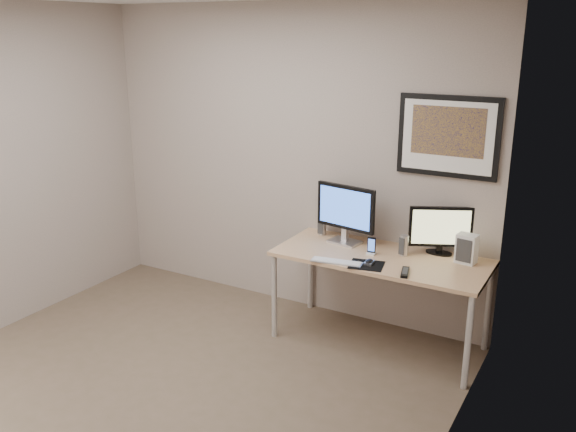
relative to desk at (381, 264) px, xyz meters
name	(u,v)px	position (x,y,z in m)	size (l,w,h in m)	color
floor	(167,391)	(-1.00, -1.35, -0.66)	(3.60, 3.60, 0.00)	brown
room	(197,143)	(-1.00, -0.90, 0.98)	(3.60, 3.60, 3.60)	white
desk	(381,264)	(0.00, 0.00, 0.00)	(1.60, 0.70, 0.73)	#9D714C
framed_art	(448,136)	(0.35, 0.33, 0.96)	(0.75, 0.04, 0.60)	black
monitor_large	(346,211)	(-0.36, 0.13, 0.33)	(0.52, 0.21, 0.47)	silver
monitor_tv	(441,229)	(0.37, 0.26, 0.27)	(0.44, 0.23, 0.37)	black
speaker_left	(322,225)	(-0.62, 0.24, 0.15)	(0.07, 0.07, 0.17)	silver
speaker_right	(404,245)	(0.14, 0.10, 0.14)	(0.06, 0.06, 0.16)	silver
phone_dock	(372,246)	(-0.08, -0.01, 0.14)	(0.06, 0.06, 0.14)	black
keyboard	(337,262)	(-0.24, -0.29, 0.07)	(0.38, 0.10, 0.01)	#B7B7BC
mousepad	(367,265)	(-0.02, -0.23, 0.07)	(0.24, 0.22, 0.00)	black
mouse	(369,262)	(-0.01, -0.20, 0.09)	(0.05, 0.09, 0.03)	black
remote	(405,272)	(0.27, -0.25, 0.08)	(0.05, 0.19, 0.02)	black
fan_unit	(467,249)	(0.59, 0.17, 0.18)	(0.14, 0.10, 0.22)	silver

